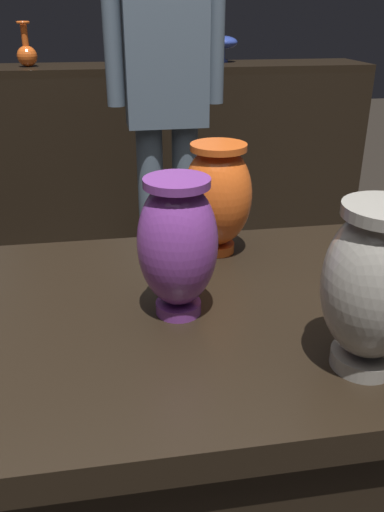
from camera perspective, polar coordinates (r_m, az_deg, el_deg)
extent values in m
cube|color=black|center=(1.17, 1.21, -23.62)|extent=(1.10, 0.59, 0.75)
cube|color=black|center=(0.91, 1.44, -6.90)|extent=(1.20, 0.64, 0.05)
cube|color=black|center=(3.06, -6.31, 10.38)|extent=(2.60, 0.40, 0.95)
cube|color=black|center=(2.97, -6.78, 19.62)|extent=(2.60, 0.40, 0.04)
cylinder|color=#7A388E|center=(0.88, -1.49, -5.54)|extent=(0.08, 0.08, 0.02)
ellipsoid|color=#7A388E|center=(0.83, -1.58, 1.35)|extent=(0.13, 0.13, 0.21)
cylinder|color=#7A388E|center=(0.79, -1.67, 8.03)|extent=(0.10, 0.10, 0.01)
cylinder|color=#E55B1E|center=(1.10, 2.68, 1.00)|extent=(0.07, 0.07, 0.02)
ellipsoid|color=#E55B1E|center=(1.05, 2.81, 6.59)|extent=(0.14, 0.14, 0.21)
cylinder|color=#E55B1E|center=(1.03, 2.93, 11.79)|extent=(0.11, 0.11, 0.01)
cylinder|color=gray|center=(0.79, 18.09, -10.57)|extent=(0.09, 0.09, 0.02)
ellipsoid|color=gray|center=(0.73, 19.35, -2.88)|extent=(0.14, 0.14, 0.22)
cylinder|color=#2D429E|center=(3.11, 3.35, 20.49)|extent=(0.06, 0.06, 0.01)
cylinder|color=#2D429E|center=(3.11, 3.37, 21.10)|extent=(0.03, 0.03, 0.05)
ellipsoid|color=#2D429E|center=(3.11, 3.40, 22.23)|extent=(0.16, 0.16, 0.07)
sphere|color=#E55B1E|center=(2.97, -17.54, 20.07)|extent=(0.10, 0.10, 0.10)
cylinder|color=#E55B1E|center=(2.97, -17.81, 21.98)|extent=(0.03, 0.03, 0.12)
torus|color=#E55B1E|center=(2.97, -17.97, 23.08)|extent=(0.07, 0.07, 0.01)
cylinder|color=slate|center=(2.34, -0.74, 4.20)|extent=(0.11, 0.11, 0.83)
cylinder|color=slate|center=(2.33, -4.40, 3.95)|extent=(0.11, 0.11, 0.83)
cube|color=slate|center=(2.18, -2.97, 22.58)|extent=(0.32, 0.19, 0.66)
cylinder|color=slate|center=(2.21, 2.62, 23.49)|extent=(0.07, 0.07, 0.56)
cylinder|color=slate|center=(2.16, -8.73, 23.20)|extent=(0.07, 0.07, 0.56)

